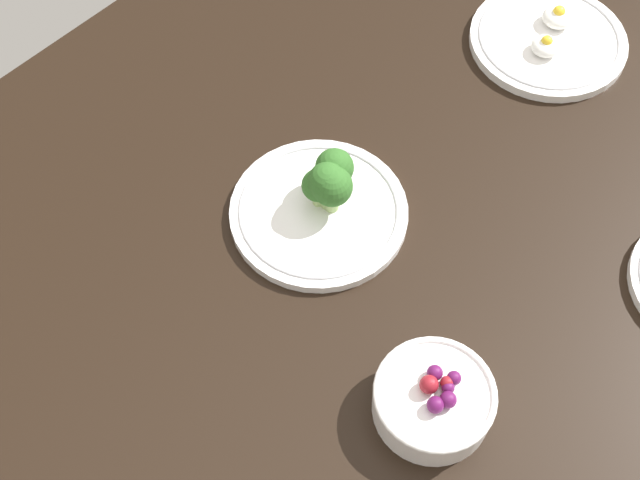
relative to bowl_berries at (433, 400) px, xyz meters
The scene contains 4 objects.
dining_table 24.79cm from the bowl_berries, 107.18° to the right, with size 146.56×105.32×4.00cm, color black.
bowl_berries is the anchor object (origin of this frame).
plate_broccoli 29.03cm from the bowl_berries, 113.13° to the right, with size 22.65×22.65×8.59cm.
plate_eggs 59.84cm from the bowl_berries, 158.04° to the right, with size 22.75×22.75×4.55cm.
Camera 1 is at (41.48, 37.79, 95.22)cm, focal length 48.40 mm.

